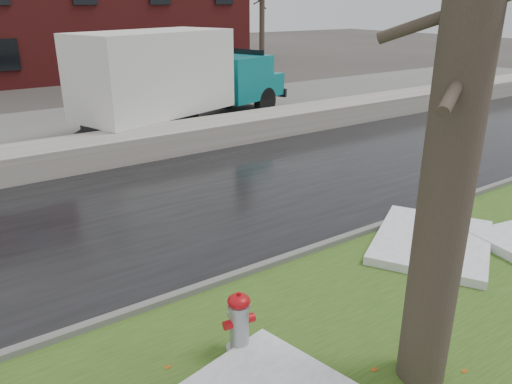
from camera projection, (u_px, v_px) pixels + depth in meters
ground at (307, 294)px, 7.97m from camera, size 120.00×120.00×0.00m
verge at (364, 333)px, 7.00m from camera, size 60.00×4.50×0.04m
road at (180, 205)px, 11.43m from camera, size 60.00×7.00×0.03m
parking_lot at (75, 131)px, 17.97m from camera, size 60.00×9.00×0.03m
curb at (270, 264)px, 8.71m from camera, size 60.00×0.15×0.14m
snowbank at (115, 148)px, 14.53m from camera, size 60.00×1.60×0.75m
bg_tree_right at (262, 18)px, 33.72m from camera, size 1.40×1.62×6.50m
fire_hydrant at (239, 320)px, 6.44m from camera, size 0.44×0.39×0.90m
tree at (462, 81)px, 4.91m from camera, size 1.41×1.61×7.14m
box_truck at (178, 77)px, 17.73m from camera, size 10.44×5.05×3.48m
snow_patch_near at (432, 241)px, 9.44m from camera, size 3.25×3.04×0.16m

